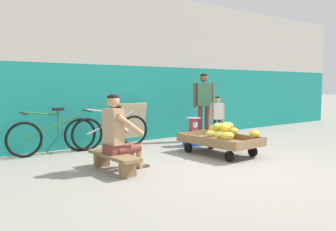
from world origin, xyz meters
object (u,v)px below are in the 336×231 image
at_px(weighing_scale, 193,124).
at_px(customer_child, 217,115).
at_px(customer_adult, 204,99).
at_px(banana_cart, 220,142).
at_px(sign_board, 131,123).
at_px(bicycle_near_left, 53,135).
at_px(bicycle_far_left, 111,131).
at_px(low_bench, 114,158).
at_px(plastic_crate, 193,138).
at_px(vendor_seated, 119,133).

height_order(weighing_scale, customer_child, customer_child).
bearing_deg(customer_adult, weighing_scale, -150.27).
bearing_deg(customer_adult, banana_cart, -121.80).
bearing_deg(sign_board, bicycle_near_left, -171.52).
xyz_separation_m(banana_cart, weighing_scale, (0.23, 1.00, 0.21)).
xyz_separation_m(banana_cart, bicycle_far_left, (-1.28, 1.78, 0.11)).
distance_m(weighing_scale, sign_board, 1.40).
relative_size(sign_board, customer_child, 0.86).
bearing_deg(bicycle_near_left, low_bench, -80.93).
bearing_deg(plastic_crate, bicycle_far_left, 152.82).
distance_m(weighing_scale, customer_adult, 0.85).
bearing_deg(banana_cart, customer_child, 47.44).
xyz_separation_m(low_bench, bicycle_far_left, (0.86, 1.74, 0.15)).
bearing_deg(plastic_crate, customer_child, -14.85).
relative_size(weighing_scale, bicycle_far_left, 0.18).
height_order(low_bench, weighing_scale, weighing_scale).
bearing_deg(bicycle_far_left, plastic_crate, -27.18).
distance_m(sign_board, customer_adult, 1.72).
bearing_deg(banana_cart, vendor_seated, 178.67).
bearing_deg(customer_child, low_bench, -164.49).
relative_size(banana_cart, customer_adult, 0.97).
distance_m(bicycle_near_left, bicycle_far_left, 1.15).
bearing_deg(weighing_scale, plastic_crate, 90.00).
xyz_separation_m(vendor_seated, sign_board, (1.45, 2.07, -0.13)).
bearing_deg(customer_adult, low_bench, -156.41).
distance_m(sign_board, customer_child, 1.89).
distance_m(bicycle_near_left, customer_adult, 3.36).
xyz_separation_m(plastic_crate, customer_adult, (0.60, 0.34, 0.80)).
distance_m(banana_cart, bicycle_far_left, 2.20).
bearing_deg(bicycle_near_left, plastic_crate, -17.62).
relative_size(banana_cart, customer_child, 1.43).
height_order(plastic_crate, customer_adult, customer_adult).
bearing_deg(customer_child, plastic_crate, 165.15).
bearing_deg(vendor_seated, bicycle_near_left, 101.81).
bearing_deg(banana_cart, customer_adult, 58.20).
relative_size(low_bench, plastic_crate, 3.08).
distance_m(plastic_crate, customer_child, 0.75).
relative_size(banana_cart, plastic_crate, 4.11).
bearing_deg(low_bench, plastic_crate, 21.96).
distance_m(vendor_seated, customer_adult, 3.19).
bearing_deg(customer_child, customer_adult, 84.43).
height_order(banana_cart, bicycle_far_left, bicycle_far_left).
relative_size(low_bench, customer_child, 1.07).
bearing_deg(weighing_scale, bicycle_far_left, 152.78).
height_order(banana_cart, customer_adult, customer_adult).
distance_m(low_bench, bicycle_far_left, 1.95).
height_order(bicycle_near_left, bicycle_far_left, same).
bearing_deg(vendor_seated, customer_child, 15.82).
xyz_separation_m(weighing_scale, customer_child, (0.55, -0.14, 0.19)).
distance_m(banana_cart, weighing_scale, 1.05).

